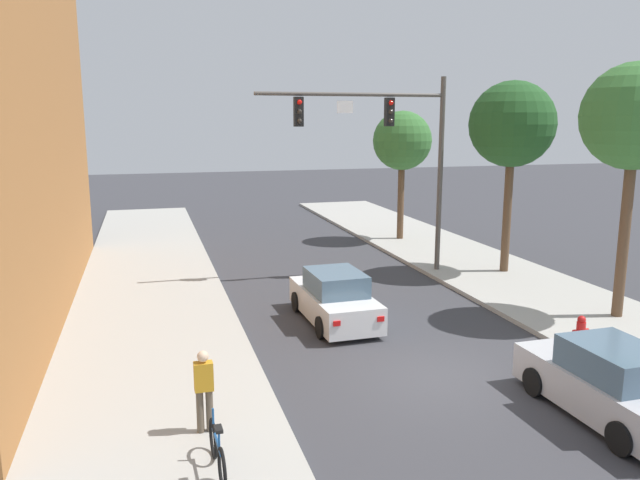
{
  "coord_description": "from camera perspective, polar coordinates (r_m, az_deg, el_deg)",
  "views": [
    {
      "loc": [
        -6.48,
        -12.69,
        6.08
      ],
      "look_at": [
        -0.83,
        7.39,
        2.0
      ],
      "focal_mm": 34.89,
      "sensor_mm": 36.0,
      "label": 1
    }
  ],
  "objects": [
    {
      "name": "ground_plane",
      "position": [
        15.5,
        10.67,
        -12.24
      ],
      "size": [
        120.0,
        120.0,
        0.0
      ],
      "primitive_type": "plane",
      "color": "#38383D"
    },
    {
      "name": "sidewalk_left",
      "position": [
        14.04,
        -14.72,
        -14.65
      ],
      "size": [
        5.0,
        60.0,
        0.15
      ],
      "primitive_type": "cube",
      "color": "#A8A59E",
      "rests_on": "ground"
    },
    {
      "name": "traffic_signal_mast",
      "position": [
        23.84,
        6.48,
        9.31
      ],
      "size": [
        7.37,
        0.38,
        7.5
      ],
      "color": "#514C47",
      "rests_on": "sidewalk_right"
    },
    {
      "name": "car_lead_white",
      "position": [
        18.88,
        1.33,
        -5.42
      ],
      "size": [
        1.93,
        4.29,
        1.6
      ],
      "color": "silver",
      "rests_on": "ground"
    },
    {
      "name": "car_following_silver",
      "position": [
        14.37,
        25.06,
        -11.94
      ],
      "size": [
        1.89,
        4.27,
        1.6
      ],
      "color": "#B7B7BC",
      "rests_on": "ground"
    },
    {
      "name": "pedestrian_sidewalk_left_walker",
      "position": [
        12.35,
        -10.59,
        -13.12
      ],
      "size": [
        0.36,
        0.22,
        1.64
      ],
      "color": "brown",
      "rests_on": "sidewalk_left"
    },
    {
      "name": "bicycle_leaning",
      "position": [
        11.25,
        -9.39,
        -18.61
      ],
      "size": [
        0.13,
        1.77,
        0.98
      ],
      "color": "black",
      "rests_on": "sidewalk_left"
    },
    {
      "name": "fire_hydrant",
      "position": [
        18.36,
        22.81,
        -7.5
      ],
      "size": [
        0.48,
        0.24,
        0.72
      ],
      "color": "red",
      "rests_on": "sidewalk_right"
    },
    {
      "name": "street_tree_nearest",
      "position": [
        20.38,
        26.94,
        9.93
      ],
      "size": [
        3.11,
        3.11,
        7.56
      ],
      "color": "brown",
      "rests_on": "sidewalk_right"
    },
    {
      "name": "street_tree_second",
      "position": [
        25.05,
        17.22,
        10.02
      ],
      "size": [
        3.26,
        3.26,
        7.36
      ],
      "color": "brown",
      "rests_on": "sidewalk_right"
    },
    {
      "name": "street_tree_third",
      "position": [
        31.06,
        7.55,
        8.94
      ],
      "size": [
        2.89,
        2.89,
        6.32
      ],
      "color": "brown",
      "rests_on": "sidewalk_right"
    }
  ]
}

